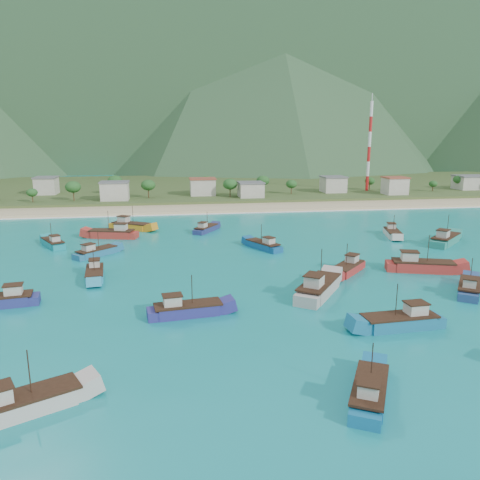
{
  "coord_description": "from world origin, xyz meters",
  "views": [
    {
      "loc": [
        -13.71,
        -76.09,
        24.65
      ],
      "look_at": [
        0.74,
        18.0,
        3.0
      ],
      "focal_mm": 35.0,
      "sensor_mm": 36.0,
      "label": 1
    }
  ],
  "objects": [
    {
      "name": "mountains",
      "position": [
        -18.31,
        403.81,
        106.83
      ],
      "size": [
        1520.0,
        440.0,
        260.0
      ],
      "color": "slate",
      "rests_on": "ground"
    },
    {
      "name": "boat_27",
      "position": [
        4.49,
        -38.47,
        0.67
      ],
      "size": [
        7.33,
        10.08,
        5.85
      ],
      "rotation": [
        0.0,
        0.0,
        5.78
      ],
      "color": "#106596",
      "rests_on": "ground"
    },
    {
      "name": "boat_13",
      "position": [
        6.49,
        21.57,
        0.66
      ],
      "size": [
        7.13,
        10.04,
        5.8
      ],
      "rotation": [
        0.0,
        0.0,
        0.48
      ],
      "color": "#114E85",
      "rests_on": "ground"
    },
    {
      "name": "boat_4",
      "position": [
        40.54,
        29.54,
        0.67
      ],
      "size": [
        5.48,
        10.36,
        5.87
      ],
      "rotation": [
        0.0,
        0.0,
        2.87
      ],
      "color": "beige",
      "rests_on": "ground"
    },
    {
      "name": "village",
      "position": [
        14.88,
        101.76,
        4.56
      ],
      "size": [
        217.78,
        30.08,
        6.39
      ],
      "color": "beige",
      "rests_on": "ground"
    },
    {
      "name": "surf_line",
      "position": [
        0.0,
        69.5,
        0.0
      ],
      "size": [
        400.0,
        2.5,
        0.08
      ],
      "primitive_type": "cube",
      "color": "white",
      "rests_on": "ground"
    },
    {
      "name": "radio_tower",
      "position": [
        67.99,
        108.0,
        19.52
      ],
      "size": [
        1.2,
        1.2,
        35.85
      ],
      "color": "red",
      "rests_on": "ground"
    },
    {
      "name": "boat_3",
      "position": [
        -4.47,
        41.96,
        0.61
      ],
      "size": [
        7.37,
        9.33,
        5.51
      ],
      "rotation": [
        0.0,
        0.0,
        5.71
      ],
      "color": "navy",
      "rests_on": "ground"
    },
    {
      "name": "boat_11",
      "position": [
        -27.37,
        -35.79,
        0.76
      ],
      "size": [
        11.01,
        7.66,
        6.34
      ],
      "rotation": [
        0.0,
        0.0,
        5.18
      ],
      "color": "beige",
      "rests_on": "ground"
    },
    {
      "name": "boat_14",
      "position": [
        32.92,
        -11.97,
        0.69
      ],
      "size": [
        8.36,
        9.86,
        5.94
      ],
      "rotation": [
        0.0,
        0.0,
        5.65
      ],
      "color": "navy",
      "rests_on": "ground"
    },
    {
      "name": "ground",
      "position": [
        0.0,
        0.0,
        0.0
      ],
      "size": [
        600.0,
        600.0,
        0.0
      ],
      "primitive_type": "plane",
      "color": "#0B8277",
      "rests_on": "ground"
    },
    {
      "name": "boat_21",
      "position": [
        -26.98,
        5.44,
        0.64
      ],
      "size": [
        3.96,
        9.89,
        5.69
      ],
      "rotation": [
        0.0,
        0.0,
        3.26
      ],
      "color": "#2C97BC",
      "rests_on": "ground"
    },
    {
      "name": "boat_0",
      "position": [
        9.0,
        -9.17,
        0.99
      ],
      "size": [
        10.57,
        12.72,
        7.62
      ],
      "rotation": [
        0.0,
        0.0,
        5.67
      ],
      "color": "#A89F98",
      "rests_on": "ground"
    },
    {
      "name": "boat_17",
      "position": [
        18.0,
        1.51,
        0.7
      ],
      "size": [
        9.16,
        9.44,
        6.0
      ],
      "rotation": [
        0.0,
        0.0,
        2.38
      ],
      "color": "#A62825",
      "rests_on": "ground"
    },
    {
      "name": "boat_6",
      "position": [
        -39.7,
        31.03,
        0.63
      ],
      "size": [
        7.07,
        9.71,
        5.63
      ],
      "rotation": [
        0.0,
        0.0,
        0.5
      ],
      "color": "teal",
      "rests_on": "ground"
    },
    {
      "name": "boat_12",
      "position": [
        15.55,
        -23.16,
        0.79
      ],
      "size": [
        11.16,
        3.88,
        6.49
      ],
      "rotation": [
        0.0,
        0.0,
        1.63
      ],
      "color": "#166991",
      "rests_on": "ground"
    },
    {
      "name": "boat_18",
      "position": [
        48.58,
        19.79,
        0.91
      ],
      "size": [
        11.4,
        10.77,
        7.16
      ],
      "rotation": [
        0.0,
        0.0,
        5.45
      ],
      "color": "#268172",
      "rests_on": "ground"
    },
    {
      "name": "boat_28",
      "position": [
        31.66,
        0.32,
        0.91
      ],
      "size": [
        12.69,
        7.08,
        7.19
      ],
      "rotation": [
        0.0,
        0.0,
        4.41
      ],
      "color": "#B22A25",
      "rests_on": "ground"
    },
    {
      "name": "boat_15",
      "position": [
        -38.58,
        -6.95,
        0.73
      ],
      "size": [
        10.76,
        4.58,
        6.16
      ],
      "rotation": [
        0.0,
        0.0,
        1.72
      ],
      "color": "navy",
      "rests_on": "ground"
    },
    {
      "name": "boat_7",
      "position": [
        -11.77,
        -14.62,
        0.74
      ],
      "size": [
        10.81,
        4.4,
        6.21
      ],
      "rotation": [
        0.0,
        0.0,
        4.84
      ],
      "color": "navy",
      "rests_on": "ground"
    },
    {
      "name": "land",
      "position": [
        0.0,
        140.0,
        0.0
      ],
      "size": [
        400.0,
        110.0,
        2.4
      ],
      "primitive_type": "cube",
      "color": "#385123",
      "rests_on": "ground"
    },
    {
      "name": "vegetation",
      "position": [
        -9.27,
        102.65,
        5.03
      ],
      "size": [
        273.74,
        25.85,
        8.14
      ],
      "color": "#235623",
      "rests_on": "ground"
    },
    {
      "name": "boat_25",
      "position": [
        -27.44,
        38.2,
        0.88
      ],
      "size": [
        12.31,
        6.44,
        6.98
      ],
      "rotation": [
        0.0,
        0.0,
        1.31
      ],
      "color": "#AB2E24",
      "rests_on": "ground"
    },
    {
      "name": "boat_20",
      "position": [
        -23.9,
        47.8,
        0.84
      ],
      "size": [
        11.52,
        8.85,
        6.76
      ],
      "rotation": [
        0.0,
        0.0,
        4.16
      ],
      "color": "orange",
      "rests_on": "ground"
    },
    {
      "name": "boat_29",
      "position": [
        -28.95,
        20.93,
        0.64
      ],
      "size": [
        8.78,
        8.76,
        5.66
      ],
      "rotation": [
        0.0,
        0.0,
        5.5
      ],
      "color": "#20638A",
      "rests_on": "ground"
    },
    {
      "name": "beach",
      "position": [
        0.0,
        79.0,
        0.0
      ],
      "size": [
        400.0,
        18.0,
        1.2
      ],
      "primitive_type": "cube",
      "color": "beige",
      "rests_on": "ground"
    }
  ]
}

